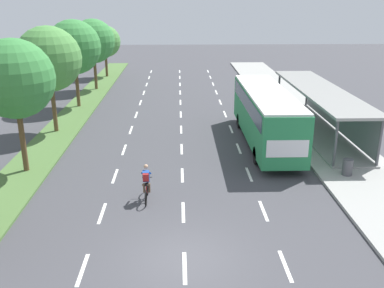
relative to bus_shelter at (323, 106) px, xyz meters
name	(u,v)px	position (x,y,z in m)	size (l,w,h in m)	color
ground_plane	(184,259)	(-9.53, -14.64, -1.86)	(140.00, 140.00, 0.00)	#424247
median_strip	(76,113)	(-17.83, 5.36, -1.80)	(2.60, 52.00, 0.12)	#4C7038
sidewalk_right	(296,111)	(-0.28, 5.36, -1.79)	(4.50, 52.00, 0.15)	#9E9E99
lane_divider_left	(134,122)	(-13.03, 2.93, -1.86)	(0.14, 46.15, 0.01)	white
lane_divider_center	(181,121)	(-9.53, 2.93, -1.86)	(0.14, 46.15, 0.01)	white
lane_divider_right	(228,121)	(-6.03, 2.93, -1.86)	(0.14, 46.15, 0.01)	white
bus_shelter	(323,106)	(0.00, 0.00, 0.00)	(2.90, 14.30, 2.86)	gray
bus	(266,112)	(-4.28, -2.18, 0.20)	(2.54, 11.29, 3.37)	#28844C
cyclist	(146,184)	(-11.18, -9.94, -1.07)	(0.46, 1.82, 1.71)	black
median_tree_second	(14,79)	(-17.78, -6.46, 3.11)	(3.97, 3.97, 6.85)	brown
median_tree_third	(49,59)	(-18.05, 0.51, 3.11)	(4.22, 4.22, 6.98)	brown
median_tree_fourth	(74,47)	(-18.02, 7.47, 3.09)	(4.32, 4.32, 7.00)	brown
median_tree_fifth	(93,41)	(-17.81, 14.44, 2.87)	(4.16, 4.16, 6.70)	brown
median_tree_farthest	(105,41)	(-17.85, 21.41, 2.14)	(3.48, 3.48, 5.64)	brown
trash_bin	(347,167)	(-1.08, -7.69, -1.29)	(0.52, 0.52, 0.85)	#4C4C51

